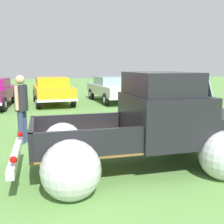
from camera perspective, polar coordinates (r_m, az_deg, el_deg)
ground_plane at (r=5.60m, az=4.45°, el=-11.63°), size 80.00×80.00×0.00m
vintage_pickup_truck at (r=5.51m, az=8.37°, el=-3.81°), size 4.70×2.92×1.96m
show_car_1 at (r=14.92m, az=-12.56°, el=4.69°), size 1.99×4.47×1.43m
show_car_2 at (r=15.52m, az=-0.02°, el=5.11°), size 2.03×4.64×1.43m
spectator_0 at (r=7.42m, az=-18.70°, el=1.50°), size 0.46×0.51×1.81m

